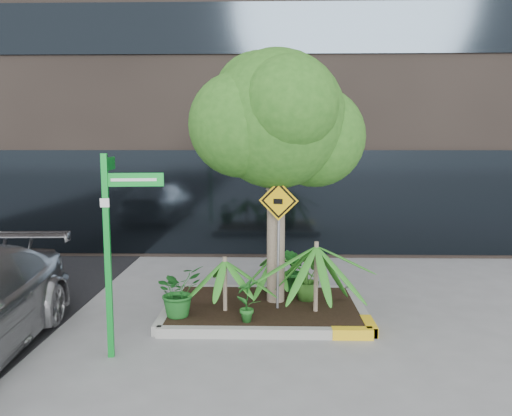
{
  "coord_description": "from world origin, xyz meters",
  "views": [
    {
      "loc": [
        0.25,
        -7.86,
        2.83
      ],
      "look_at": [
        0.06,
        0.2,
        1.81
      ],
      "focal_mm": 35.0,
      "sensor_mm": 36.0,
      "label": 1
    }
  ],
  "objects": [
    {
      "name": "ground",
      "position": [
        0.0,
        0.0,
        0.0
      ],
      "size": [
        80.0,
        80.0,
        0.0
      ],
      "primitive_type": "plane",
      "color": "gray",
      "rests_on": "ground"
    },
    {
      "name": "planter",
      "position": [
        0.23,
        0.27,
        0.1
      ],
      "size": [
        3.35,
        2.36,
        0.15
      ],
      "color": "#9E9E99",
      "rests_on": "ground"
    },
    {
      "name": "tree",
      "position": [
        0.39,
        0.53,
        3.25
      ],
      "size": [
        2.96,
        2.63,
        4.44
      ],
      "color": "gray",
      "rests_on": "ground"
    },
    {
      "name": "palm_front",
      "position": [
        1.03,
        -0.02,
        1.22
      ],
      "size": [
        1.29,
        1.29,
        1.43
      ],
      "color": "gray",
      "rests_on": "ground"
    },
    {
      "name": "palm_left",
      "position": [
        -0.44,
        -0.02,
        0.98
      ],
      "size": [
        1.0,
        1.0,
        1.11
      ],
      "color": "gray",
      "rests_on": "ground"
    },
    {
      "name": "palm_back",
      "position": [
        0.39,
        0.89,
        0.88
      ],
      "size": [
        0.88,
        0.88,
        0.98
      ],
      "color": "gray",
      "rests_on": "ground"
    },
    {
      "name": "shrub_a",
      "position": [
        -1.15,
        -0.29,
        0.55
      ],
      "size": [
        1.02,
        1.02,
        0.8
      ],
      "primitive_type": "imported",
      "rotation": [
        0.0,
        0.0,
        0.81
      ],
      "color": "#1B5F1F",
      "rests_on": "planter"
    },
    {
      "name": "shrub_b",
      "position": [
        0.94,
        0.58,
        0.54
      ],
      "size": [
        0.56,
        0.56,
        0.78
      ],
      "primitive_type": "imported",
      "rotation": [
        0.0,
        0.0,
        1.91
      ],
      "color": "#2C5E1C",
      "rests_on": "planter"
    },
    {
      "name": "shrub_c",
      "position": [
        -0.06,
        -0.53,
        0.5
      ],
      "size": [
        0.52,
        0.52,
        0.7
      ],
      "primitive_type": "imported",
      "rotation": [
        0.0,
        0.0,
        3.81
      ],
      "color": "#1E611F",
      "rests_on": "planter"
    },
    {
      "name": "shrub_d",
      "position": [
        0.74,
        1.05,
        0.55
      ],
      "size": [
        0.53,
        0.53,
        0.8
      ],
      "primitive_type": "imported",
      "rotation": [
        0.0,
        0.0,
        4.94
      ],
      "color": "#1E6A23",
      "rests_on": "planter"
    },
    {
      "name": "street_sign_post",
      "position": [
        -1.8,
        -1.44,
        1.68
      ],
      "size": [
        0.85,
        0.8,
        2.72
      ],
      "rotation": [
        0.0,
        0.0,
        0.13
      ],
      "color": "#0D9028",
      "rests_on": "ground"
    },
    {
      "name": "cattle_sign",
      "position": [
        0.43,
        0.16,
        1.57
      ],
      "size": [
        0.64,
        0.19,
        2.11
      ],
      "rotation": [
        0.0,
        0.0,
        -0.19
      ],
      "color": "slate",
      "rests_on": "ground"
    }
  ]
}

